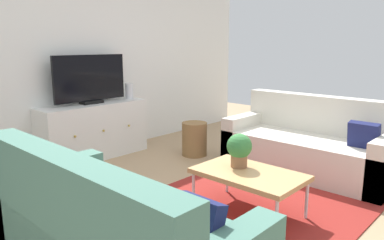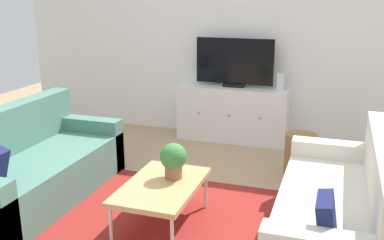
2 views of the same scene
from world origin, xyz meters
TOP-DOWN VIEW (x-y plane):
  - ground_plane at (0.00, 0.00)m, footprint 10.00×10.00m
  - wall_back at (0.00, 2.55)m, footprint 6.40×0.12m
  - area_rug at (0.00, -0.15)m, footprint 2.50×1.90m
  - couch_left_side at (-1.44, -0.10)m, footprint 0.85×1.92m
  - couch_right_side at (1.44, -0.10)m, footprint 0.85×1.92m
  - coffee_table at (-0.03, -0.21)m, footprint 0.59×0.94m
  - potted_plant at (0.02, -0.07)m, footprint 0.23×0.23m
  - tv_console at (-0.01, 2.27)m, footprint 1.46×0.47m
  - flat_screen_tv at (-0.01, 2.29)m, footprint 1.02×0.16m
  - glass_vase at (0.59, 2.27)m, footprint 0.11×0.11m
  - wicker_basket at (0.96, 1.35)m, footprint 0.34×0.34m

SIDE VIEW (x-z plane):
  - ground_plane at x=0.00m, z-range 0.00..0.00m
  - area_rug at x=0.00m, z-range 0.00..0.01m
  - wicker_basket at x=0.96m, z-range 0.00..0.46m
  - couch_left_side at x=-1.44m, z-range -0.15..0.74m
  - couch_right_side at x=1.44m, z-range -0.15..0.74m
  - coffee_table at x=-0.03m, z-range 0.17..0.56m
  - tv_console at x=-0.01m, z-range 0.00..0.73m
  - potted_plant at x=0.02m, z-range 0.41..0.72m
  - glass_vase at x=0.59m, z-range 0.73..0.95m
  - flat_screen_tv at x=-0.01m, z-range 0.73..1.36m
  - wall_back at x=0.00m, z-range 0.00..2.70m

